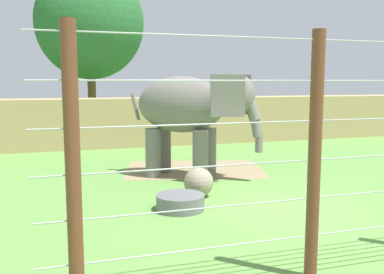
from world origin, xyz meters
name	(u,v)px	position (x,y,z in m)	size (l,w,h in m)	color
ground_plane	(282,208)	(0.00, 0.00, 0.00)	(120.00, 120.00, 0.00)	#609342
dirt_patch	(194,169)	(-0.59, 4.80, 0.00)	(4.45, 3.11, 0.01)	#937F5B
embankment_wall	(166,121)	(0.00, 10.89, 1.08)	(36.00, 1.80, 2.16)	tan
elephant	(191,109)	(-1.02, 3.76, 2.06)	(3.69, 3.24, 3.11)	slate
enrichment_ball	(199,182)	(-1.54, 1.49, 0.37)	(0.75, 0.75, 0.75)	gray
water_tub	(180,202)	(-2.29, 0.56, 0.18)	(1.10, 1.10, 0.35)	slate
tree_far_left	(90,23)	(-2.99, 15.46, 6.00)	(5.73, 5.73, 9.02)	brown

